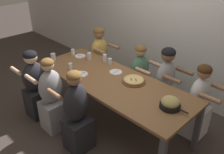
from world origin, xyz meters
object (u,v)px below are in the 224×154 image
at_px(diner_far_midright, 165,87).
at_px(diner_near_midleft, 52,98).
at_px(drinking_glass_a, 110,61).
at_px(diner_near_center, 77,115).
at_px(skillet_bowl, 170,103).
at_px(drinking_glass_f, 53,57).
at_px(cocktail_glass_blue, 73,76).
at_px(drinking_glass_b, 105,58).
at_px(empty_plate_c, 116,72).
at_px(drinking_glass_d, 70,67).
at_px(drinking_glass_e, 73,53).
at_px(diner_far_left, 100,59).
at_px(empty_plate_b, 81,74).
at_px(diner_far_right, 198,104).
at_px(pizza_board_main, 134,80).
at_px(diner_near_left, 35,87).
at_px(drinking_glass_c, 89,56).
at_px(empty_plate_a, 80,56).
at_px(diner_far_center, 139,79).

bearing_deg(diner_far_midright, diner_near_midleft, -36.25).
xyz_separation_m(drinking_glass_a, diner_near_center, (0.44, -1.04, -0.29)).
bearing_deg(skillet_bowl, drinking_glass_f, -173.68).
bearing_deg(drinking_glass_f, cocktail_glass_blue, -11.98).
bearing_deg(drinking_glass_b, diner_near_center, -61.37).
height_order(cocktail_glass_blue, diner_near_midleft, diner_near_midleft).
height_order(skillet_bowl, drinking_glass_a, skillet_bowl).
bearing_deg(diner_near_midleft, drinking_glass_a, -8.57).
bearing_deg(drinking_glass_a, empty_plate_c, -27.50).
distance_m(empty_plate_c, drinking_glass_d, 0.71).
height_order(drinking_glass_e, diner_far_left, diner_far_left).
xyz_separation_m(drinking_glass_d, drinking_glass_f, (-0.48, 0.00, 0.01)).
bearing_deg(empty_plate_c, empty_plate_b, -127.26).
bearing_deg(diner_far_right, drinking_glass_d, -62.32).
bearing_deg(skillet_bowl, pizza_board_main, 167.20).
distance_m(skillet_bowl, diner_near_midleft, 1.71).
height_order(skillet_bowl, diner_near_left, diner_near_left).
relative_size(drinking_glass_d, diner_near_midleft, 0.09).
xyz_separation_m(cocktail_glass_blue, diner_far_right, (1.45, 1.07, -0.31)).
height_order(empty_plate_b, drinking_glass_b, drinking_glass_b).
bearing_deg(skillet_bowl, drinking_glass_c, 173.17).
bearing_deg(drinking_glass_d, pizza_board_main, 22.75).
height_order(diner_far_left, diner_near_left, diner_far_left).
xyz_separation_m(skillet_bowl, drinking_glass_d, (-1.67, -0.24, -0.02)).
bearing_deg(drinking_glass_b, skillet_bowl, -12.66).
height_order(diner_far_midright, diner_near_midleft, diner_far_midright).
xyz_separation_m(drinking_glass_f, diner_near_left, (0.16, -0.47, -0.31)).
relative_size(drinking_glass_b, drinking_glass_d, 1.23).
bearing_deg(diner_far_midright, drinking_glass_a, -68.22).
height_order(empty_plate_b, cocktail_glass_blue, cocktail_glass_blue).
relative_size(empty_plate_a, diner_far_midright, 0.15).
xyz_separation_m(empty_plate_b, drinking_glass_d, (-0.25, -0.00, 0.04)).
height_order(diner_far_center, diner_far_right, diner_far_right).
xyz_separation_m(drinking_glass_c, diner_far_left, (-0.25, 0.46, -0.28)).
bearing_deg(drinking_glass_e, cocktail_glass_blue, -36.99).
xyz_separation_m(skillet_bowl, diner_far_center, (-1.01, 0.67, -0.34)).
bearing_deg(cocktail_glass_blue, pizza_board_main, 39.66).
distance_m(empty_plate_b, diner_far_midright, 1.30).
distance_m(skillet_bowl, empty_plate_a, 1.95).
relative_size(empty_plate_c, diner_far_left, 0.16).
bearing_deg(diner_near_midleft, diner_far_midright, -36.25).
xyz_separation_m(pizza_board_main, drinking_glass_a, (-0.65, 0.16, 0.03)).
xyz_separation_m(drinking_glass_e, diner_near_center, (1.16, -0.84, -0.28)).
relative_size(diner_near_left, diner_far_right, 1.00).
xyz_separation_m(drinking_glass_e, diner_far_center, (1.07, 0.54, -0.33)).
relative_size(drinking_glass_a, diner_near_center, 0.08).
distance_m(empty_plate_b, drinking_glass_c, 0.55).
distance_m(drinking_glass_f, diner_far_left, 0.96).
xyz_separation_m(empty_plate_a, diner_near_left, (-0.04, -0.88, -0.26)).
bearing_deg(diner_far_left, drinking_glass_a, 61.49).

